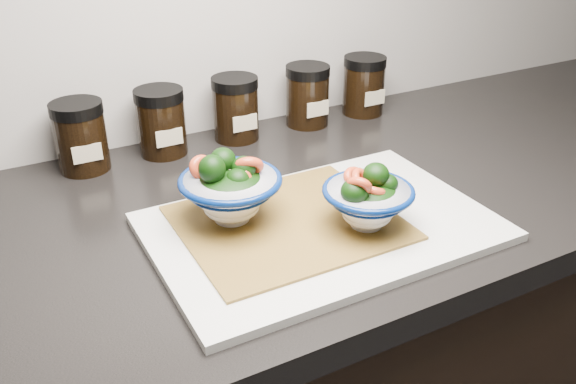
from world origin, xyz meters
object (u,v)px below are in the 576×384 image
spice_jar_b (161,122)px  spice_jar_d (307,95)px  bowl_left (231,190)px  bowl_right (368,200)px  spice_jar_e (364,85)px  spice_jar_c (236,108)px  cutting_board (321,227)px  spice_jar_a (81,136)px

spice_jar_b → spice_jar_d: 0.28m
bowl_left → spice_jar_d: 0.40m
bowl_right → spice_jar_e: 0.46m
spice_jar_c → spice_jar_e: 0.27m
spice_jar_c → cutting_board: bearing=-94.9°
bowl_right → spice_jar_d: (0.13, 0.38, 0.00)m
bowl_left → spice_jar_d: bowl_left is taller
cutting_board → bowl_right: size_ratio=3.75×
spice_jar_c → bowl_right: bearing=-87.5°
bowl_left → spice_jar_a: bowl_left is taller
spice_jar_d → spice_jar_e: bearing=0.0°
cutting_board → spice_jar_a: spice_jar_a is taller
spice_jar_a → spice_jar_d: size_ratio=1.00×
cutting_board → spice_jar_e: spice_jar_e is taller
cutting_board → spice_jar_e: (0.30, 0.34, 0.05)m
bowl_left → spice_jar_b: 0.28m
cutting_board → bowl_left: size_ratio=3.28×
spice_jar_b → spice_jar_e: (0.41, 0.00, 0.00)m
spice_jar_d → cutting_board: bearing=-117.0°
cutting_board → bowl_left: 0.13m
spice_jar_a → spice_jar_c: bearing=0.0°
spice_jar_b → spice_jar_d: same height
spice_jar_e → bowl_right: bearing=-123.9°
cutting_board → spice_jar_c: size_ratio=3.98×
cutting_board → spice_jar_a: 0.42m
bowl_right → spice_jar_c: 0.38m
cutting_board → spice_jar_d: 0.39m
cutting_board → spice_jar_a: (-0.24, 0.34, 0.05)m
bowl_left → bowl_right: 0.18m
bowl_left → spice_jar_e: (0.41, 0.28, -0.00)m
spice_jar_a → cutting_board: bearing=-55.3°
spice_jar_d → spice_jar_c: bearing=180.0°
spice_jar_c → spice_jar_b: bearing=180.0°
spice_jar_c → spice_jar_d: same height
bowl_left → spice_jar_d: size_ratio=1.21×
spice_jar_b → spice_jar_d: size_ratio=1.00×
spice_jar_a → spice_jar_b: (0.13, 0.00, 0.00)m
spice_jar_b → spice_jar_a: bearing=180.0°
bowl_right → spice_jar_c: bearing=92.5°
spice_jar_a → bowl_left: bearing=-64.4°
bowl_right → bowl_left: bearing=146.4°
bowl_left → spice_jar_e: size_ratio=1.21×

